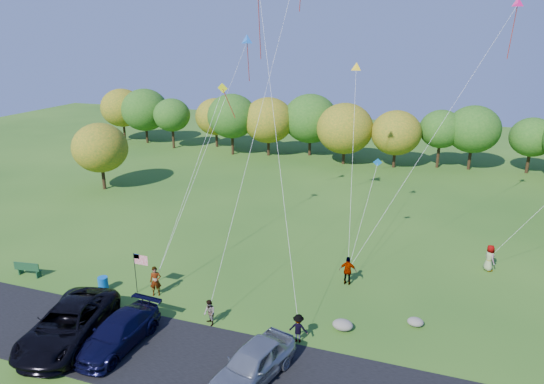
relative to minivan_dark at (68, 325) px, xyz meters
The scene contains 17 objects.
ground 8.39m from the minivan_dark, 33.73° to the left, with size 140.00×140.00×0.00m, color #275418.
asphalt_lane 7.02m from the minivan_dark, ahead, with size 44.00×6.00×0.06m, color black.
treeline 41.96m from the minivan_dark, 76.15° to the left, with size 76.18×27.75×8.38m.
minivan_dark is the anchor object (origin of this frame).
minivan_navy 2.82m from the minivan_dark, ahead, with size 2.19×5.38×1.56m, color black.
minivan_silver 10.33m from the minivan_dark, ahead, with size 2.06×5.12×1.74m, color #93979C.
flyer_a 5.93m from the minivan_dark, 72.59° to the left, with size 0.70×0.46×1.93m, color #4C4C59.
flyer_b 7.43m from the minivan_dark, 30.97° to the left, with size 0.74×0.58×1.52m, color #4C4C59.
flyer_c 12.16m from the minivan_dark, 19.12° to the left, with size 1.03×0.59×1.59m, color #4C4C59.
flyer_d 16.85m from the minivan_dark, 40.58° to the left, with size 1.13×0.47×1.93m, color #4C4C59.
flyer_e 26.93m from the minivan_dark, 36.64° to the left, with size 0.92×0.60×1.88m, color #4C4C59.
park_bench 9.20m from the minivan_dark, 147.22° to the left, with size 1.83×0.58×1.01m.
trash_barrel 5.33m from the minivan_dark, 108.68° to the left, with size 0.63×0.63×0.94m, color #0B51A9.
flag_assembly 5.70m from the minivan_dark, 82.60° to the left, with size 1.00×0.65×2.71m.
boulder_near 14.73m from the minivan_dark, 23.32° to the left, with size 1.15×0.90×0.57m, color gray.
boulder_far 18.87m from the minivan_dark, 23.54° to the left, with size 0.90×0.75×0.47m, color gray.
kites_aloft 24.91m from the minivan_dark, 62.72° to the left, with size 23.88×7.43×15.67m.
Camera 1 is at (10.48, -21.87, 15.67)m, focal length 32.00 mm.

